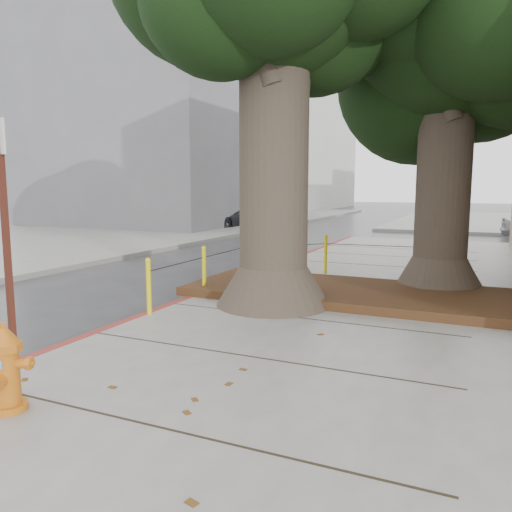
# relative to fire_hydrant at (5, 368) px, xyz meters

# --- Properties ---
(ground) EXTENTS (140.00, 140.00, 0.00)m
(ground) POSITION_rel_fire_hydrant_xyz_m (0.95, 2.30, -0.56)
(ground) COLOR #28282B
(ground) RESTS_ON ground
(sidewalk_opposite) EXTENTS (14.00, 60.00, 0.15)m
(sidewalk_opposite) POSITION_rel_fire_hydrant_xyz_m (-13.05, 12.30, -0.49)
(sidewalk_opposite) COLOR slate
(sidewalk_opposite) RESTS_ON ground
(curb_red) EXTENTS (0.14, 26.00, 0.16)m
(curb_red) POSITION_rel_fire_hydrant_xyz_m (-1.05, 4.80, -0.49)
(curb_red) COLOR maroon
(curb_red) RESTS_ON ground
(planter_bed) EXTENTS (6.40, 2.60, 0.16)m
(planter_bed) POSITION_rel_fire_hydrant_xyz_m (1.85, 6.20, -0.33)
(planter_bed) COLOR black
(planter_bed) RESTS_ON sidewalk_main
(building_far_grey) EXTENTS (12.00, 16.00, 12.00)m
(building_far_grey) POSITION_rel_fire_hydrant_xyz_m (-14.05, 24.30, 5.44)
(building_far_grey) COLOR slate
(building_far_grey) RESTS_ON ground
(building_far_white) EXTENTS (12.00, 18.00, 15.00)m
(building_far_white) POSITION_rel_fire_hydrant_xyz_m (-16.05, 47.30, 6.94)
(building_far_white) COLOR silver
(building_far_white) RESTS_ON ground
(tree_far) EXTENTS (4.50, 3.80, 7.17)m
(tree_far) POSITION_rel_fire_hydrant_xyz_m (3.58, 7.63, 4.46)
(tree_far) COLOR #4C3F33
(tree_far) RESTS_ON sidewalk_main
(bollard_ring) EXTENTS (3.79, 5.39, 0.95)m
(bollard_ring) POSITION_rel_fire_hydrant_xyz_m (0.08, 6.68, 0.10)
(bollard_ring) COLOR yellow
(bollard_ring) RESTS_ON sidewalk_main
(fire_hydrant) EXTENTS (0.46, 0.46, 0.85)m
(fire_hydrant) POSITION_rel_fire_hydrant_xyz_m (0.00, 0.00, 0.00)
(fire_hydrant) COLOR orange
(fire_hydrant) RESTS_ON sidewalk_main
(signpost) EXTENTS (0.28, 0.11, 2.85)m
(signpost) POSITION_rel_fire_hydrant_xyz_m (-1.00, 0.91, 1.20)
(signpost) COLOR #471911
(signpost) RESTS_ON sidewalk_main
(car_dark) EXTENTS (2.24, 4.54, 1.27)m
(car_dark) POSITION_rel_fire_hydrant_xyz_m (-8.70, 21.33, 0.07)
(car_dark) COLOR black
(car_dark) RESTS_ON ground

